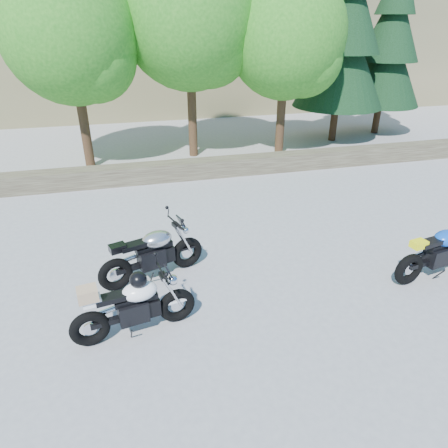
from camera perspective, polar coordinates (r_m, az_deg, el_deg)
The scene contains 10 objects.
ground at distance 6.77m, azimuth 0.42°, elevation -9.63°, with size 90.00×90.00×0.00m, color gray.
stone_wall at distance 11.48m, azimuth -6.49°, elevation 7.62°, with size 22.00×0.55×0.50m, color #433B2D.
tree_decid_left at distance 12.43m, azimuth -20.59°, elevation 23.68°, with size 3.67×3.67×5.62m.
tree_decid_mid at distance 12.98m, azimuth -4.47°, elevation 27.01°, with size 4.08×4.08×6.24m.
tree_decid_right at distance 13.21m, azimuth 9.39°, elevation 24.42°, with size 3.54×3.54×5.41m.
conifer_near at distance 15.43m, azimuth 16.90°, elevation 24.73°, with size 3.17×3.17×7.06m.
conifer_far at distance 17.12m, azimuth 22.56°, elevation 22.67°, with size 2.82×2.82×6.27m.
silver_bike at distance 6.97m, azimuth -10.13°, elevation -4.27°, with size 1.87×0.81×0.96m.
white_bike at distance 5.85m, azimuth -12.87°, elevation -11.19°, with size 1.80×0.59×1.00m.
blue_bike at distance 7.87m, azimuth 28.40°, elevation -3.58°, with size 1.87×0.61×0.94m.
Camera 1 is at (-1.36, -5.25, 4.05)m, focal length 32.00 mm.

